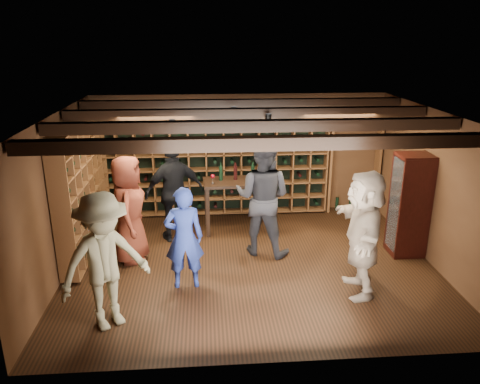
{
  "coord_description": "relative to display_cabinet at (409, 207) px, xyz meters",
  "views": [
    {
      "loc": [
        -0.72,
        -7.0,
        3.66
      ],
      "look_at": [
        -0.17,
        0.2,
        1.2
      ],
      "focal_mm": 35.0,
      "sensor_mm": 36.0,
      "label": 1
    }
  ],
  "objects": [
    {
      "name": "guest_woman_black",
      "position": [
        -4.01,
        0.89,
        0.07
      ],
      "size": [
        1.17,
        0.8,
        1.85
      ],
      "primitive_type": "imported",
      "rotation": [
        0.0,
        0.0,
        3.49
      ],
      "color": "black",
      "rests_on": "ground"
    },
    {
      "name": "tasting_table",
      "position": [
        -2.82,
        1.25,
        0.02
      ],
      "size": [
        1.36,
        0.72,
        1.29
      ],
      "rotation": [
        0.0,
        0.0,
        0.04
      ],
      "color": "black",
      "rests_on": "ground"
    },
    {
      "name": "wine_rack_left",
      "position": [
        -5.54,
        0.62,
        0.29
      ],
      "size": [
        0.3,
        2.65,
        2.2
      ],
      "color": "brown",
      "rests_on": "ground"
    },
    {
      "name": "room_shell",
      "position": [
        -2.71,
        -0.15,
        1.56
      ],
      "size": [
        6.0,
        6.0,
        6.0
      ],
      "color": "#51301B",
      "rests_on": "ground"
    },
    {
      "name": "crate_shelf",
      "position": [
        -0.31,
        2.12,
        0.71
      ],
      "size": [
        1.2,
        0.32,
        2.07
      ],
      "color": "brown",
      "rests_on": "ground"
    },
    {
      "name": "guest_red_floral",
      "position": [
        -4.71,
        0.1,
        0.05
      ],
      "size": [
        0.6,
        0.9,
        1.82
      ],
      "primitive_type": "imported",
      "rotation": [
        0.0,
        0.0,
        1.59
      ],
      "color": "maroon",
      "rests_on": "ground"
    },
    {
      "name": "wine_rack_back",
      "position": [
        -3.24,
        2.13,
        0.29
      ],
      "size": [
        4.65,
        0.3,
        2.2
      ],
      "color": "brown",
      "rests_on": "ground"
    },
    {
      "name": "guest_beige",
      "position": [
        -1.2,
        -1.19,
        0.08
      ],
      "size": [
        0.75,
        1.79,
        1.88
      ],
      "primitive_type": "imported",
      "rotation": [
        0.0,
        0.0,
        4.6
      ],
      "color": "tan",
      "rests_on": "ground"
    },
    {
      "name": "guest_khaki",
      "position": [
        -4.74,
        -1.78,
        0.07
      ],
      "size": [
        1.37,
        1.24,
        1.84
      ],
      "primitive_type": "imported",
      "rotation": [
        0.0,
        0.0,
        0.61
      ],
      "color": "#827A5A",
      "rests_on": "ground"
    },
    {
      "name": "display_cabinet",
      "position": [
        0.0,
        0.0,
        0.0
      ],
      "size": [
        0.55,
        0.5,
        1.75
      ],
      "color": "black",
      "rests_on": "ground"
    },
    {
      "name": "ground",
      "position": [
        -2.71,
        -0.2,
        -0.86
      ],
      "size": [
        6.0,
        6.0,
        0.0
      ],
      "primitive_type": "plane",
      "color": "black",
      "rests_on": "ground"
    },
    {
      "name": "man_grey_suit",
      "position": [
        -2.48,
        0.24,
        0.16
      ],
      "size": [
        1.22,
        1.11,
        2.03
      ],
      "primitive_type": "imported",
      "rotation": [
        0.0,
        0.0,
        2.72
      ],
      "color": "black",
      "rests_on": "ground"
    },
    {
      "name": "man_blue_shirt",
      "position": [
        -3.78,
        -0.84,
        -0.06
      ],
      "size": [
        0.61,
        0.42,
        1.59
      ],
      "primitive_type": "imported",
      "rotation": [
        0.0,
        0.0,
        3.22
      ],
      "color": "navy",
      "rests_on": "ground"
    }
  ]
}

